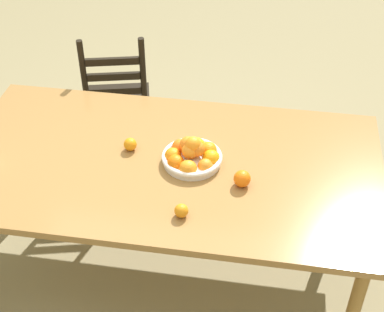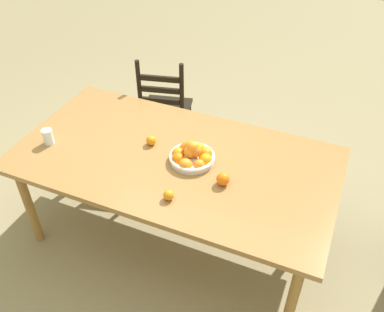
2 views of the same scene
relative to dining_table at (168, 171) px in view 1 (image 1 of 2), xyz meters
The scene contains 7 objects.
ground_plane 0.68m from the dining_table, ahead, with size 12.00×12.00×0.00m, color #887C58.
dining_table is the anchor object (origin of this frame).
chair_near_window 1.01m from the dining_table, 120.09° to the left, with size 0.49×0.49×0.98m.
fruit_bowl 0.16m from the dining_table, ahead, with size 0.29×0.29×0.15m.
orange_loose_0 0.39m from the dining_table, 69.70° to the right, with size 0.06×0.06×0.06m, color orange.
orange_loose_1 0.40m from the dining_table, 17.09° to the right, with size 0.08×0.08×0.08m, color orange.
orange_loose_2 0.23m from the dining_table, 162.54° to the left, with size 0.06×0.06×0.06m, color orange.
Camera 1 is at (0.45, -2.05, 2.49)m, focal length 53.16 mm.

